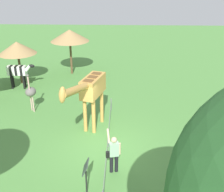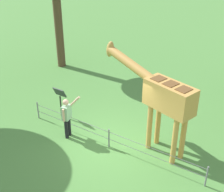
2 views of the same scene
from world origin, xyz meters
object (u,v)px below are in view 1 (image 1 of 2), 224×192
Objects in this scene: shade_hut_near at (17,48)px; info_sign at (86,171)px; ostrich at (31,92)px; shade_hut_aside at (70,36)px; giraffe at (90,90)px; visitor at (114,152)px; zebra at (18,72)px.

shade_hut_near reaches higher than info_sign.
shade_hut_aside is at bearing 169.61° from ostrich.
shade_hut_aside reaches higher than info_sign.
giraffe is 4.40m from info_sign.
visitor is 6.78m from ostrich.
visitor is at bearing 21.25° from giraffe.
giraffe reaches higher than shade_hut_aside.
giraffe reaches higher than ostrich.
ostrich is 0.77× the size of shade_hut_near.
giraffe reaches higher than zebra.
info_sign is at bearing 31.76° from ostrich.
zebra is 0.62× the size of shade_hut_near.
visitor is 1.30× the size of info_sign.
shade_hut_near is at bearing -137.42° from giraffe.
ostrich is at bearing -10.39° from shade_hut_aside.
shade_hut_aside reaches higher than zebra.
visitor is at bearing 43.61° from ostrich.
zebra is at bearing 11.90° from shade_hut_near.
shade_hut_aside is at bearing 134.82° from zebra.
shade_hut_aside is (-6.23, 1.14, 1.73)m from ostrich.
visitor is 1.48m from info_sign.
zebra is 1.37× the size of info_sign.
shade_hut_near reaches higher than zebra.
info_sign is at bearing 12.01° from shade_hut_aside.
shade_hut_aside is (-2.97, 2.99, 1.74)m from zebra.
ostrich reaches higher than info_sign.
ostrich is at bearing -148.24° from info_sign.
giraffe is 8.16m from shade_hut_near.
shade_hut_near is (-4.17, -2.04, 1.33)m from ostrich.
ostrich is 6.56m from shade_hut_aside.
giraffe is 1.35× the size of shade_hut_near.
info_sign is (1.16, -0.92, 0.05)m from visitor.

